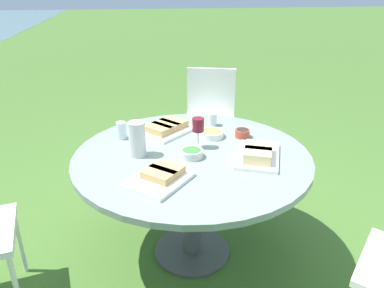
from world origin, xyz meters
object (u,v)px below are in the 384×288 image
object	(u,v)px
dining_table	(192,167)
wine_glass	(198,126)
water_pitcher	(137,139)
chair_near_right	(210,111)

from	to	relation	value
dining_table	wine_glass	distance (m)	0.24
dining_table	water_pitcher	bearing A→B (deg)	86.21
chair_near_right	wine_glass	bearing A→B (deg)	166.32
dining_table	wine_glass	bearing A→B (deg)	-30.34
dining_table	water_pitcher	size ratio (longest dim) A/B	6.79
water_pitcher	chair_near_right	bearing A→B (deg)	-27.50
dining_table	water_pitcher	xyz separation A→B (m)	(0.02, 0.31, 0.19)
dining_table	wine_glass	size ratio (longest dim) A/B	7.39
chair_near_right	water_pitcher	xyz separation A→B (m)	(-1.22, 0.64, 0.28)
chair_near_right	wine_glass	xyz separation A→B (m)	(-1.16, 0.28, 0.32)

